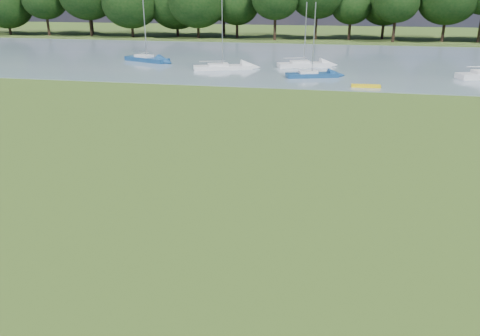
% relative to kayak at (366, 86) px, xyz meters
% --- Properties ---
extents(ground, '(220.00, 220.00, 0.00)m').
position_rel_kayak_xyz_m(ground, '(-4.83, -24.00, -0.18)').
color(ground, olive).
extents(river, '(220.00, 40.00, 0.10)m').
position_rel_kayak_xyz_m(river, '(-4.83, 18.00, -0.18)').
color(river, gray).
rests_on(river, ground).
extents(far_bank, '(220.00, 20.00, 0.40)m').
position_rel_kayak_xyz_m(far_bank, '(-4.83, 48.00, -0.18)').
color(far_bank, '#4C6626').
rests_on(far_bank, ground).
extents(kayak, '(2.67, 0.73, 0.26)m').
position_rel_kayak_xyz_m(kayak, '(0.00, 0.00, 0.00)').
color(kayak, yellow).
rests_on(kayak, river).
extents(tree_line, '(153.59, 9.67, 11.70)m').
position_rel_kayak_xyz_m(tree_line, '(1.22, 44.00, 6.75)').
color(tree_line, black).
rests_on(tree_line, far_bank).
extents(sailboat_0, '(6.48, 4.01, 8.00)m').
position_rel_kayak_xyz_m(sailboat_0, '(-26.51, 12.19, 0.35)').
color(sailboat_0, navy).
rests_on(sailboat_0, river).
extents(sailboat_1, '(6.38, 3.72, 7.25)m').
position_rel_kayak_xyz_m(sailboat_1, '(-6.63, 11.53, 0.31)').
color(sailboat_1, white).
rests_on(sailboat_1, river).
extents(sailboat_4, '(6.82, 4.05, 8.17)m').
position_rel_kayak_xyz_m(sailboat_4, '(-15.60, 7.85, 0.26)').
color(sailboat_4, white).
rests_on(sailboat_4, river).
extents(sailboat_5, '(5.52, 3.09, 7.37)m').
position_rel_kayak_xyz_m(sailboat_5, '(-5.29, 4.55, 0.27)').
color(sailboat_5, navy).
rests_on(sailboat_5, river).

